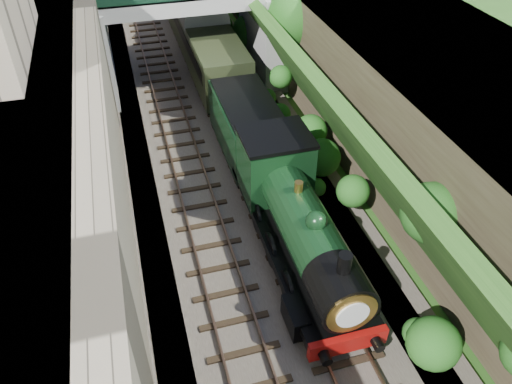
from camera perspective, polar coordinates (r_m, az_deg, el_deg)
trackbed at (r=30.16m, az=-5.87°, el=9.46°), size 10.00×90.00×0.20m
retaining_wall at (r=28.38m, az=-17.58°, el=13.59°), size 1.00×90.00×7.00m
street_plateau_left at (r=28.75m, az=-24.60°, el=12.19°), size 6.00×90.00×7.00m
street_plateau_right at (r=31.63m, az=11.60°, el=16.42°), size 8.00×90.00×6.25m
embankment_slope at (r=29.15m, az=4.11°, el=14.19°), size 4.40×90.00×6.36m
track_left at (r=29.88m, az=-9.69°, el=9.11°), size 2.50×90.00×0.20m
track_right at (r=30.28m, az=-3.63°, el=10.04°), size 2.50×90.00×0.20m
road_bridge at (r=32.28m, az=-6.07°, el=19.23°), size 16.00×6.40×7.25m
tree at (r=30.44m, az=4.83°, el=19.23°), size 3.60×3.80×6.60m
locomotive at (r=19.23m, az=4.80°, el=-3.43°), size 3.10×10.23×3.83m
tender at (r=25.01m, az=-0.93°, el=7.05°), size 2.70×6.00×3.05m
coach_front at (r=35.94m, az=-6.45°, el=17.82°), size 2.90×18.00×3.70m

